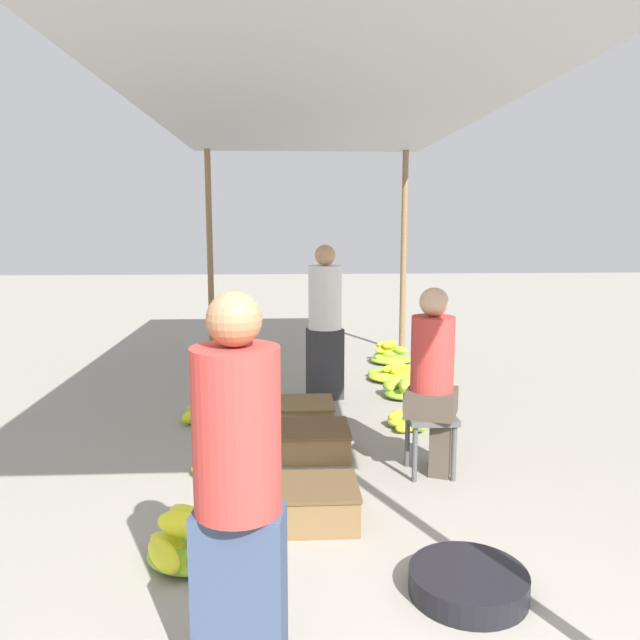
# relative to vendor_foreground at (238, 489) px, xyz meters

# --- Properties ---
(canopy_post_back_left) EXTENTS (0.08, 0.08, 2.71)m
(canopy_post_back_left) POSITION_rel_vendor_foreground_xyz_m (-0.83, 6.18, 0.56)
(canopy_post_back_left) COLOR olive
(canopy_post_back_left) RESTS_ON ground
(canopy_post_back_right) EXTENTS (0.08, 0.08, 2.71)m
(canopy_post_back_right) POSITION_rel_vendor_foreground_xyz_m (1.77, 6.18, 0.56)
(canopy_post_back_right) COLOR olive
(canopy_post_back_right) RESTS_ON ground
(canopy_tarp) EXTENTS (3.00, 7.13, 0.04)m
(canopy_tarp) POSITION_rel_vendor_foreground_xyz_m (0.47, 2.82, 1.93)
(canopy_tarp) COLOR #B2B2B7
(canopy_tarp) RESTS_ON canopy_post_front_left
(vendor_foreground) EXTENTS (0.37, 0.37, 1.54)m
(vendor_foreground) POSITION_rel_vendor_foreground_xyz_m (0.00, 0.00, 0.00)
(vendor_foreground) COLOR #384766
(vendor_foreground) RESTS_ON ground
(stool) EXTENTS (0.34, 0.34, 0.43)m
(stool) POSITION_rel_vendor_foreground_xyz_m (1.19, 1.98, -0.45)
(stool) COLOR #4C4C4C
(stool) RESTS_ON ground
(vendor_seated) EXTENTS (0.44, 0.44, 1.33)m
(vendor_seated) POSITION_rel_vendor_foreground_xyz_m (1.21, 1.99, -0.10)
(vendor_seated) COLOR #4C4238
(vendor_seated) RESTS_ON ground
(basin_black) EXTENTS (0.57, 0.57, 0.12)m
(basin_black) POSITION_rel_vendor_foreground_xyz_m (1.05, 0.52, -0.74)
(basin_black) COLOR black
(basin_black) RESTS_ON ground
(banana_pile_left_0) EXTENTS (0.54, 0.43, 0.20)m
(banana_pile_left_0) POSITION_rel_vendor_foreground_xyz_m (-0.22, 2.05, -0.73)
(banana_pile_left_0) COLOR yellow
(banana_pile_left_0) RESTS_ON ground
(banana_pile_left_1) EXTENTS (0.51, 0.49, 0.28)m
(banana_pile_left_1) POSITION_rel_vendor_foreground_xyz_m (-0.54, 3.27, -0.71)
(banana_pile_left_1) COLOR #88BB34
(banana_pile_left_1) RESTS_ON ground
(banana_pile_left_2) EXTENTS (0.54, 0.56, 0.23)m
(banana_pile_left_2) POSITION_rel_vendor_foreground_xyz_m (-0.25, 4.76, -0.72)
(banana_pile_left_2) COLOR #C1D22A
(banana_pile_left_2) RESTS_ON ground
(banana_pile_left_3) EXTENTS (0.55, 0.53, 0.29)m
(banana_pile_left_3) POSITION_rel_vendor_foreground_xyz_m (-0.33, 0.88, -0.70)
(banana_pile_left_3) COLOR yellow
(banana_pile_left_3) RESTS_ON ground
(banana_pile_right_0) EXTENTS (0.61, 0.57, 0.19)m
(banana_pile_right_0) POSITION_rel_vendor_foreground_xyz_m (1.40, 4.64, -0.73)
(banana_pile_right_0) COLOR #89BB34
(banana_pile_right_0) RESTS_ON ground
(banana_pile_right_1) EXTENTS (0.53, 0.53, 0.29)m
(banana_pile_right_1) POSITION_rel_vendor_foreground_xyz_m (1.49, 5.49, -0.69)
(banana_pile_right_1) COLOR yellow
(banana_pile_right_1) RESTS_ON ground
(banana_pile_right_2) EXTENTS (0.45, 0.55, 0.16)m
(banana_pile_right_2) POSITION_rel_vendor_foreground_xyz_m (1.25, 2.99, -0.73)
(banana_pile_right_2) COLOR #A4C62F
(banana_pile_right_2) RESTS_ON ground
(banana_pile_right_3) EXTENTS (0.44, 0.50, 0.22)m
(banana_pile_right_3) POSITION_rel_vendor_foreground_xyz_m (1.36, 3.90, -0.70)
(banana_pile_right_3) COLOR #ACC92D
(banana_pile_right_3) RESTS_ON ground
(crate_near) EXTENTS (0.53, 0.53, 0.20)m
(crate_near) POSITION_rel_vendor_foreground_xyz_m (0.33, 3.15, -0.70)
(crate_near) COLOR #9E7A4C
(crate_near) RESTS_ON ground
(crate_mid) EXTENTS (0.46, 0.46, 0.23)m
(crate_mid) POSITION_rel_vendor_foreground_xyz_m (0.37, 1.30, -0.68)
(crate_mid) COLOR brown
(crate_mid) RESTS_ON ground
(crate_far) EXTENTS (0.53, 0.53, 0.22)m
(crate_far) POSITION_rel_vendor_foreground_xyz_m (0.39, 2.39, -0.69)
(crate_far) COLOR brown
(crate_far) RESTS_ON ground
(shopper_walking_mid) EXTENTS (0.40, 0.40, 1.56)m
(shopper_walking_mid) POSITION_rel_vendor_foreground_xyz_m (0.56, 3.91, 0.01)
(shopper_walking_mid) COLOR #2D2D33
(shopper_walking_mid) RESTS_ON ground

